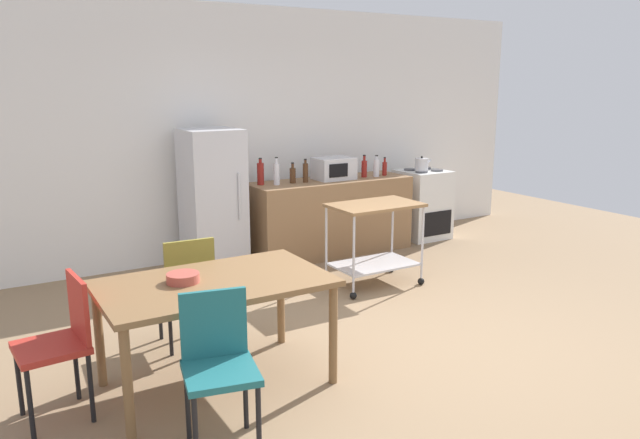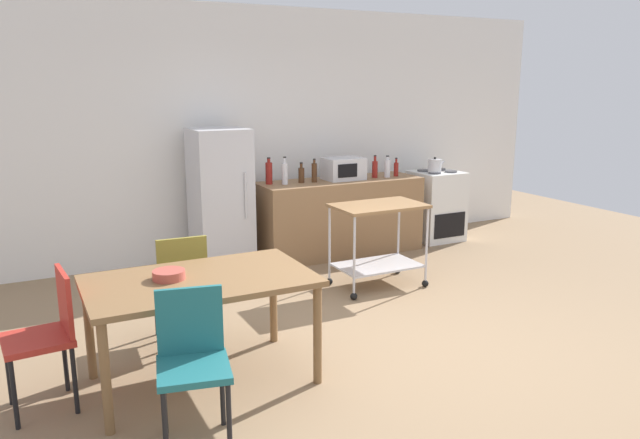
% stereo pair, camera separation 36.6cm
% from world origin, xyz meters
% --- Properties ---
extents(ground_plane, '(12.00, 12.00, 0.00)m').
position_xyz_m(ground_plane, '(0.00, 0.00, 0.00)').
color(ground_plane, '#8C7051').
extents(back_wall, '(8.40, 0.12, 2.90)m').
position_xyz_m(back_wall, '(0.00, 3.20, 1.45)').
color(back_wall, white).
rests_on(back_wall, ground_plane).
extents(kitchen_counter, '(2.00, 0.64, 0.90)m').
position_xyz_m(kitchen_counter, '(0.90, 2.60, 0.45)').
color(kitchen_counter, olive).
rests_on(kitchen_counter, ground_plane).
extents(dining_table, '(1.50, 0.90, 0.75)m').
position_xyz_m(dining_table, '(-1.51, 0.18, 0.67)').
color(dining_table, brown).
rests_on(dining_table, ground_plane).
extents(chair_olive, '(0.42, 0.42, 0.89)m').
position_xyz_m(chair_olive, '(-1.47, 0.88, 0.52)').
color(chair_olive, olive).
rests_on(chair_olive, ground_plane).
extents(chair_teal, '(0.47, 0.47, 0.89)m').
position_xyz_m(chair_teal, '(-1.76, -0.49, 0.52)').
color(chair_teal, '#1E666B').
rests_on(chair_teal, ground_plane).
extents(chair_red, '(0.43, 0.43, 0.89)m').
position_xyz_m(chair_red, '(-2.47, 0.28, 0.52)').
color(chair_red, '#B72D23').
rests_on(chair_red, ground_plane).
extents(stove_oven, '(0.60, 0.61, 0.92)m').
position_xyz_m(stove_oven, '(2.35, 2.62, 0.45)').
color(stove_oven, white).
rests_on(stove_oven, ground_plane).
extents(refrigerator, '(0.60, 0.63, 1.55)m').
position_xyz_m(refrigerator, '(-0.55, 2.70, 0.78)').
color(refrigerator, silver).
rests_on(refrigerator, ground_plane).
extents(kitchen_cart, '(0.91, 0.57, 0.85)m').
position_xyz_m(kitchen_cart, '(0.65, 1.34, 0.57)').
color(kitchen_cart, olive).
rests_on(kitchen_cart, ground_plane).
extents(bottle_hot_sauce, '(0.08, 0.08, 0.30)m').
position_xyz_m(bottle_hot_sauce, '(0.03, 2.70, 1.03)').
color(bottle_hot_sauce, maroon).
rests_on(bottle_hot_sauce, kitchen_counter).
extents(bottle_sesame_oil, '(0.07, 0.07, 0.31)m').
position_xyz_m(bottle_sesame_oil, '(0.18, 2.60, 1.03)').
color(bottle_sesame_oil, silver).
rests_on(bottle_sesame_oil, kitchen_counter).
extents(bottle_olive_oil, '(0.07, 0.07, 0.24)m').
position_xyz_m(bottle_olive_oil, '(0.40, 2.62, 0.99)').
color(bottle_olive_oil, '#4C2D19').
rests_on(bottle_olive_oil, kitchen_counter).
extents(bottle_soda, '(0.06, 0.06, 0.27)m').
position_xyz_m(bottle_soda, '(0.55, 2.59, 1.02)').
color(bottle_soda, '#4C2D19').
rests_on(bottle_soda, kitchen_counter).
extents(microwave, '(0.46, 0.35, 0.26)m').
position_xyz_m(microwave, '(0.95, 2.61, 1.03)').
color(microwave, silver).
rests_on(microwave, kitchen_counter).
extents(bottle_vinegar, '(0.07, 0.07, 0.27)m').
position_xyz_m(bottle_vinegar, '(1.36, 2.56, 1.01)').
color(bottle_vinegar, maroon).
rests_on(bottle_vinegar, kitchen_counter).
extents(bottle_soy_sauce, '(0.07, 0.07, 0.26)m').
position_xyz_m(bottle_soy_sauce, '(1.52, 2.52, 1.01)').
color(bottle_soy_sauce, silver).
rests_on(bottle_soy_sauce, kitchen_counter).
extents(bottle_sparkling_water, '(0.06, 0.06, 0.23)m').
position_xyz_m(bottle_sparkling_water, '(1.66, 2.55, 0.99)').
color(bottle_sparkling_water, maroon).
rests_on(bottle_sparkling_water, kitchen_counter).
extents(fruit_bowl, '(0.22, 0.22, 0.06)m').
position_xyz_m(fruit_bowl, '(-1.70, 0.25, 0.78)').
color(fruit_bowl, '#B24C3F').
rests_on(fruit_bowl, dining_table).
extents(kettle, '(0.24, 0.17, 0.19)m').
position_xyz_m(kettle, '(2.23, 2.52, 1.00)').
color(kettle, silver).
rests_on(kettle, stove_oven).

